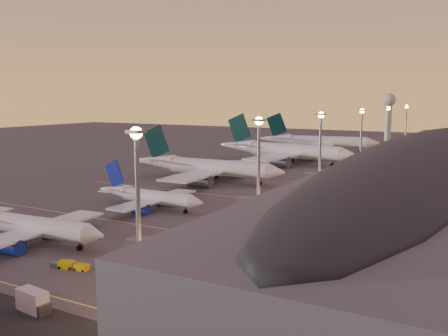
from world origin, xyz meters
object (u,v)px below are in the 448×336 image
at_px(catering_truck_a, 34,302).
at_px(baggage_tug_a, 79,267).
at_px(radar_tower, 389,109).
at_px(airliner_wide_far, 317,142).
at_px(airliner_narrow_north, 149,196).
at_px(airliner_wide_near, 205,167).
at_px(airliner_narrow_south, 28,225).
at_px(airliner_wide_mid, 283,151).
at_px(baggage_tug_c, 243,217).
at_px(baggage_tug_b, 64,265).

bearing_deg(catering_truck_a, baggage_tug_a, 121.23).
bearing_deg(radar_tower, airliner_wide_far, -101.94).
height_order(airliner_narrow_north, airliner_wide_far, airliner_wide_far).
height_order(airliner_wide_near, baggage_tug_a, airliner_wide_near).
relative_size(airliner_narrow_south, baggage_tug_a, 10.26).
xyz_separation_m(airliner_wide_near, radar_tower, (21.81, 204.18, 16.84)).
bearing_deg(airliner_narrow_north, catering_truck_a, -65.11).
height_order(airliner_wide_mid, baggage_tug_a, airliner_wide_mid).
xyz_separation_m(airliner_narrow_south, baggage_tug_a, (21.55, -6.98, -3.10)).
distance_m(airliner_wide_near, catering_truck_a, 112.25).
relative_size(radar_tower, catering_truck_a, 5.67).
relative_size(airliner_wide_near, baggage_tug_c, 14.61).
xyz_separation_m(baggage_tug_a, catering_truck_a, (7.19, -15.62, 0.95)).
bearing_deg(baggage_tug_c, baggage_tug_b, -109.93).
distance_m(airliner_wide_far, baggage_tug_c, 161.48).
relative_size(airliner_narrow_north, radar_tower, 1.07).
height_order(airliner_narrow_north, baggage_tug_c, airliner_narrow_north).
relative_size(airliner_narrow_north, catering_truck_a, 6.08).
bearing_deg(airliner_narrow_north, baggage_tug_c, 3.28).
bearing_deg(baggage_tug_b, radar_tower, 73.62).
xyz_separation_m(airliner_narrow_north, baggage_tug_c, (28.11, 1.20, -2.68)).
bearing_deg(airliner_wide_mid, airliner_narrow_south, -83.05).
distance_m(airliner_wide_near, baggage_tug_a, 95.20).
bearing_deg(radar_tower, baggage_tug_b, -89.07).
xyz_separation_m(radar_tower, baggage_tug_c, (16.25, -248.36, -21.33)).
distance_m(baggage_tug_b, catering_truck_a, 18.33).
relative_size(airliner_narrow_north, baggage_tug_c, 8.34).
relative_size(airliner_wide_far, radar_tower, 2.03).
relative_size(baggage_tug_b, catering_truck_a, 0.79).
bearing_deg(airliner_wide_far, baggage_tug_a, -92.18).
distance_m(radar_tower, baggage_tug_a, 295.37).
relative_size(airliner_narrow_north, airliner_wide_near, 0.57).
xyz_separation_m(airliner_narrow_north, airliner_wide_mid, (-4.63, 104.29, 2.48)).
relative_size(airliner_wide_near, radar_tower, 1.88).
xyz_separation_m(airliner_narrow_south, airliner_wide_mid, (-2.91, 142.24, 2.10)).
bearing_deg(radar_tower, airliner_narrow_north, -92.72).
relative_size(radar_tower, baggage_tug_a, 8.54).
bearing_deg(catering_truck_a, baggage_tug_b, 130.99).
height_order(airliner_narrow_north, baggage_tug_a, airliner_narrow_north).
xyz_separation_m(airliner_wide_far, catering_truck_a, (34.37, -219.21, -4.00)).
relative_size(airliner_wide_mid, catering_truck_a, 12.10).
height_order(airliner_wide_far, baggage_tug_c, airliner_wide_far).
relative_size(airliner_narrow_north, baggage_tug_a, 9.15).
height_order(airliner_wide_near, airliner_wide_mid, airliner_wide_mid).
distance_m(airliner_narrow_south, baggage_tug_a, 22.86).
height_order(airliner_narrow_south, airliner_narrow_north, airliner_narrow_south).
bearing_deg(airliner_wide_near, catering_truck_a, -72.66).
height_order(baggage_tug_a, baggage_tug_c, baggage_tug_c).
bearing_deg(airliner_wide_near, baggage_tug_a, -73.65).
xyz_separation_m(airliner_narrow_south, baggage_tug_c, (29.84, 39.15, -3.06)).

